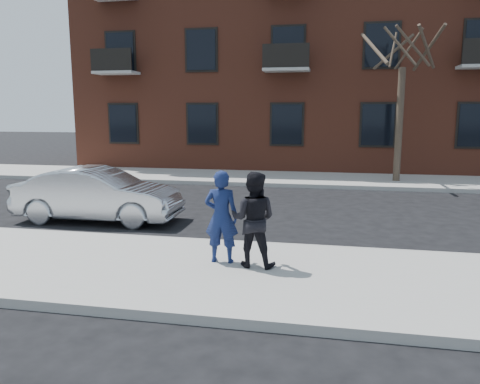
% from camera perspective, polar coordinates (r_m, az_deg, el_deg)
% --- Properties ---
extents(ground, '(100.00, 100.00, 0.00)m').
position_cam_1_polar(ground, '(8.24, -4.25, -9.77)').
color(ground, black).
rests_on(ground, ground).
extents(near_sidewalk, '(50.00, 3.50, 0.15)m').
position_cam_1_polar(near_sidewalk, '(7.99, -4.74, -9.85)').
color(near_sidewalk, '#9C9A93').
rests_on(near_sidewalk, ground).
extents(near_curb, '(50.00, 0.10, 0.15)m').
position_cam_1_polar(near_curb, '(9.65, -1.79, -6.34)').
color(near_curb, '#999691').
rests_on(near_curb, ground).
extents(far_sidewalk, '(50.00, 3.50, 0.15)m').
position_cam_1_polar(far_sidewalk, '(19.03, 4.82, 1.67)').
color(far_sidewalk, '#9C9A93').
rests_on(far_sidewalk, ground).
extents(far_curb, '(50.00, 0.10, 0.15)m').
position_cam_1_polar(far_curb, '(17.27, 4.14, 0.84)').
color(far_curb, '#999691').
rests_on(far_curb, ground).
extents(apartment_building, '(24.30, 10.30, 12.30)m').
position_cam_1_polar(apartment_building, '(25.70, 11.46, 17.22)').
color(apartment_building, brown).
rests_on(apartment_building, ground).
extents(street_tree, '(3.60, 3.60, 6.80)m').
position_cam_1_polar(street_tree, '(18.84, 19.41, 17.72)').
color(street_tree, '#31271D').
rests_on(street_tree, far_sidewalk).
extents(silver_sedan, '(4.17, 1.53, 1.36)m').
position_cam_1_polar(silver_sedan, '(12.32, -16.91, -0.33)').
color(silver_sedan, '#B7BABF').
rests_on(silver_sedan, ground).
extents(man_hoodie, '(0.60, 0.48, 1.62)m').
position_cam_1_polar(man_hoodie, '(8.10, -2.29, -3.02)').
color(man_hoodie, navy).
rests_on(man_hoodie, near_sidewalk).
extents(man_peacoat, '(0.82, 0.66, 1.62)m').
position_cam_1_polar(man_peacoat, '(7.90, 1.65, -3.35)').
color(man_peacoat, black).
rests_on(man_peacoat, near_sidewalk).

